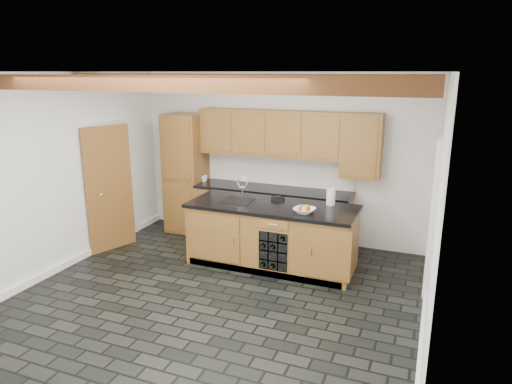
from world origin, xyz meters
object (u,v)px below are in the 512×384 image
fruit_bowl (304,211)px  paper_towel (331,197)px  island (272,235)px  kitchen_scale (278,198)px

fruit_bowl → paper_towel: paper_towel is taller
island → kitchen_scale: 0.57m
island → kitchen_scale: kitchen_scale is taller
fruit_bowl → paper_towel: (0.24, 0.54, 0.08)m
island → paper_towel: (0.78, 0.33, 0.59)m
paper_towel → kitchen_scale: bearing=-176.1°
island → fruit_bowl: (0.54, -0.20, 0.50)m
kitchen_scale → fruit_bowl: fruit_bowl is taller
island → fruit_bowl: fruit_bowl is taller
island → kitchen_scale: size_ratio=12.01×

